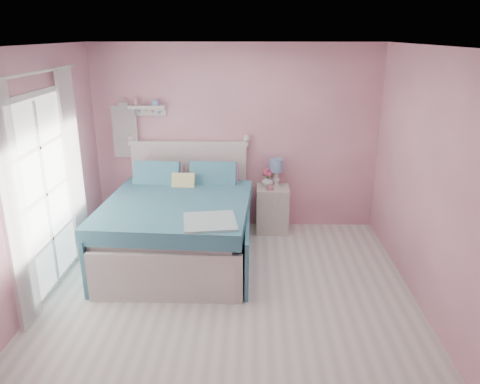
{
  "coord_description": "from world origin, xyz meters",
  "views": [
    {
      "loc": [
        0.24,
        -4.24,
        2.72
      ],
      "look_at": [
        0.09,
        1.2,
        0.86
      ],
      "focal_mm": 35.0,
      "sensor_mm": 36.0,
      "label": 1
    }
  ],
  "objects_px": {
    "table_lamp": "(276,167)",
    "vase": "(268,181)",
    "teacup": "(270,187)",
    "bed": "(180,226)",
    "nightstand": "(272,209)"
  },
  "relations": [
    {
      "from": "bed",
      "to": "table_lamp",
      "type": "distance_m",
      "value": 1.64
    },
    {
      "from": "vase",
      "to": "nightstand",
      "type": "bearing_deg",
      "value": -24.38
    },
    {
      "from": "vase",
      "to": "teacup",
      "type": "bearing_deg",
      "value": -77.67
    },
    {
      "from": "bed",
      "to": "teacup",
      "type": "xyz_separation_m",
      "value": [
        1.15,
        0.74,
        0.27
      ]
    },
    {
      "from": "nightstand",
      "to": "teacup",
      "type": "bearing_deg",
      "value": -112.93
    },
    {
      "from": "bed",
      "to": "table_lamp",
      "type": "relative_size",
      "value": 5.69
    },
    {
      "from": "nightstand",
      "to": "teacup",
      "type": "distance_m",
      "value": 0.38
    },
    {
      "from": "nightstand",
      "to": "table_lamp",
      "type": "bearing_deg",
      "value": 62.28
    },
    {
      "from": "bed",
      "to": "nightstand",
      "type": "bearing_deg",
      "value": 38.6
    },
    {
      "from": "nightstand",
      "to": "vase",
      "type": "height_order",
      "value": "vase"
    },
    {
      "from": "bed",
      "to": "table_lamp",
      "type": "xyz_separation_m",
      "value": [
        1.24,
        0.94,
        0.51
      ]
    },
    {
      "from": "bed",
      "to": "nightstand",
      "type": "height_order",
      "value": "bed"
    },
    {
      "from": "table_lamp",
      "to": "vase",
      "type": "height_order",
      "value": "table_lamp"
    },
    {
      "from": "nightstand",
      "to": "table_lamp",
      "type": "relative_size",
      "value": 1.67
    },
    {
      "from": "teacup",
      "to": "vase",
      "type": "bearing_deg",
      "value": 102.33
    }
  ]
}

